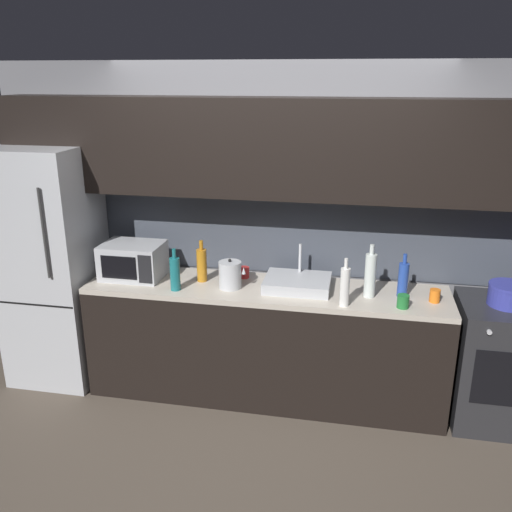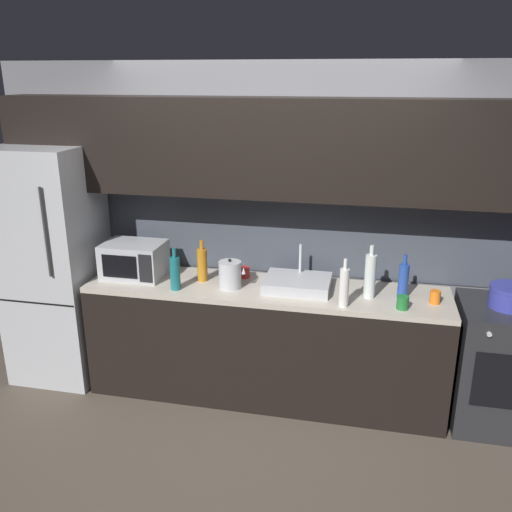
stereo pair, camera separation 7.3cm
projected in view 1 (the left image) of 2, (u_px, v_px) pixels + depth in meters
name	position (u px, v px, depth m)	size (l,w,h in m)	color
ground_plane	(240.00, 469.00, 3.46)	(10.00, 10.00, 0.00)	#4C4238
back_wall	(273.00, 193.00, 4.08)	(4.42, 0.44, 2.50)	slate
counter_run	(265.00, 342.00, 4.16)	(2.68, 0.60, 0.90)	black
refrigerator	(53.00, 266.00, 4.31)	(0.68, 0.69, 1.90)	#ADAFB5
oven_range	(497.00, 363.00, 3.85)	(0.60, 0.62, 0.90)	#232326
microwave	(133.00, 260.00, 4.18)	(0.46, 0.35, 0.27)	#A8AAAF
sink_basin	(297.00, 283.00, 3.99)	(0.48, 0.38, 0.30)	#ADAFB5
kettle	(230.00, 275.00, 3.98)	(0.20, 0.17, 0.22)	#B7BABF
wine_bottle_amber	(202.00, 265.00, 4.10)	(0.08, 0.08, 0.32)	#B27019
wine_bottle_teal	(175.00, 273.00, 3.93)	(0.07, 0.07, 0.32)	#19666B
wine_bottle_white	(345.00, 286.00, 3.65)	(0.07, 0.07, 0.34)	silver
wine_bottle_clear	(370.00, 275.00, 3.80)	(0.08, 0.08, 0.39)	silver
wine_bottle_blue	(403.00, 279.00, 3.81)	(0.07, 0.07, 0.32)	#234299
mug_green	(403.00, 301.00, 3.65)	(0.08, 0.08, 0.09)	#1E6B2D
mug_orange	(435.00, 296.00, 3.74)	(0.07, 0.07, 0.09)	orange
mug_red	(244.00, 272.00, 4.19)	(0.08, 0.08, 0.09)	#A82323
cooking_pot	(509.00, 295.00, 3.68)	(0.28, 0.28, 0.15)	#333899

